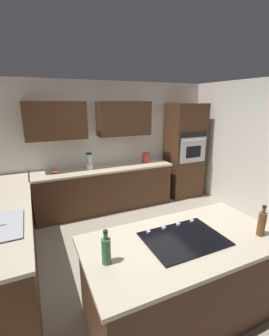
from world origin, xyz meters
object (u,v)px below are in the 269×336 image
mixing_bowl (55,171)px  oil_bottle (106,250)px  cooktop (184,238)px  kettle (146,158)px  second_bottle (262,223)px  wall_oven (185,151)px  blender (89,162)px

mixing_bowl → oil_bottle: 2.82m
mixing_bowl → cooktop: bearing=107.6°
kettle → oil_bottle: oil_bottle is taller
oil_bottle → second_bottle: (-1.53, 0.24, 0.01)m
wall_oven → second_bottle: wall_oven is taller
cooktop → mixing_bowl: (0.88, -2.80, 0.04)m
blender → second_bottle: bearing=107.7°
cooktop → blender: bearing=-85.2°
wall_oven → mixing_bowl: wall_oven is taller
second_bottle → cooktop: bearing=-19.1°
wall_oven → blender: wall_oven is taller
mixing_bowl → second_bottle: size_ratio=0.51×
wall_oven → second_bottle: (1.28, 3.01, -0.05)m
wall_oven → mixing_bowl: bearing=-0.9°
blender → oil_bottle: (0.56, 2.82, -0.02)m
cooktop → second_bottle: bearing=160.9°
cooktop → oil_bottle: 0.80m
cooktop → blender: size_ratio=2.32×
mixing_bowl → kettle: kettle is taller
wall_oven → oil_bottle: bearing=44.7°
mixing_bowl → second_bottle: second_bottle is taller
oil_bottle → kettle: bearing=-122.7°
kettle → oil_bottle: (1.81, 2.82, 0.01)m
kettle → oil_bottle: 3.34m
mixing_bowl → second_bottle: (-1.62, 3.05, 0.09)m
wall_oven → second_bottle: size_ratio=6.70×
cooktop → oil_bottle: (0.79, 0.02, 0.11)m
kettle → second_bottle: second_bottle is taller
oil_bottle → second_bottle: bearing=171.2°
cooktop → blender: blender is taller
wall_oven → cooktop: 3.42m
kettle → cooktop: bearing=70.0°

